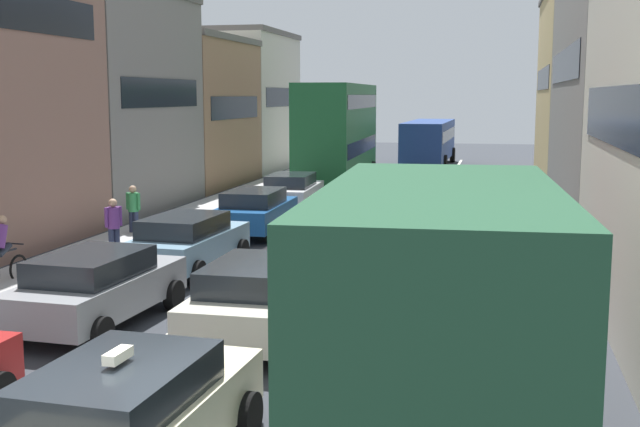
{
  "coord_description": "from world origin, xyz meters",
  "views": [
    {
      "loc": [
        4.32,
        -7.24,
        4.51
      ],
      "look_at": [
        0.0,
        12.0,
        1.6
      ],
      "focal_mm": 44.98,
      "sensor_mm": 36.0,
      "label": 1
    }
  ],
  "objects_px": {
    "coupe_centre_lane_fourth": "(356,215)",
    "bus_far_queue_secondary": "(429,139)",
    "wagon_right_lane_far": "(455,234)",
    "pedestrian_near_kerb": "(114,224)",
    "hatchback_centre_lane_third": "(321,245)",
    "sedan_centre_lane_fifth": "(383,194)",
    "cyclist_on_sidewalk": "(2,252)",
    "sedan_right_lane_behind_truck": "(449,281)",
    "pedestrian_far_sidewalk": "(133,208)",
    "removalist_box_truck": "(440,315)",
    "sedan_left_lane_third": "(187,242)",
    "wagon_left_lane_second": "(96,287)",
    "sedan_left_lane_fourth": "(255,211)",
    "sedan_centre_lane_second": "(258,297)",
    "taxi_centre_lane_front": "(127,418)",
    "sedan_left_lane_fifth": "(292,191)",
    "bus_mid_queue_primary": "(338,130)"
  },
  "relations": [
    {
      "from": "sedan_left_lane_fourth",
      "to": "wagon_right_lane_far",
      "type": "xyz_separation_m",
      "value": [
        6.61,
        -3.12,
        0.0
      ]
    },
    {
      "from": "wagon_right_lane_far",
      "to": "pedestrian_near_kerb",
      "type": "height_order",
      "value": "pedestrian_near_kerb"
    },
    {
      "from": "sedan_centre_lane_fifth",
      "to": "cyclist_on_sidewalk",
      "type": "height_order",
      "value": "cyclist_on_sidewalk"
    },
    {
      "from": "removalist_box_truck",
      "to": "sedan_left_lane_third",
      "type": "relative_size",
      "value": 1.78
    },
    {
      "from": "removalist_box_truck",
      "to": "sedan_left_lane_third",
      "type": "bearing_deg",
      "value": 33.15
    },
    {
      "from": "sedan_left_lane_fifth",
      "to": "wagon_right_lane_far",
      "type": "distance_m",
      "value": 10.9
    },
    {
      "from": "wagon_right_lane_far",
      "to": "cyclist_on_sidewalk",
      "type": "xyz_separation_m",
      "value": [
        -10.29,
        -5.14,
        0.05
      ]
    },
    {
      "from": "removalist_box_truck",
      "to": "wagon_right_lane_far",
      "type": "distance_m",
      "value": 12.51
    },
    {
      "from": "hatchback_centre_lane_third",
      "to": "sedan_centre_lane_fifth",
      "type": "relative_size",
      "value": 0.99
    },
    {
      "from": "coupe_centre_lane_fourth",
      "to": "sedan_left_lane_fifth",
      "type": "bearing_deg",
      "value": 31.02
    },
    {
      "from": "sedan_left_lane_fifth",
      "to": "hatchback_centre_lane_third",
      "type": "bearing_deg",
      "value": -164.12
    },
    {
      "from": "sedan_centre_lane_second",
      "to": "pedestrian_far_sidewalk",
      "type": "xyz_separation_m",
      "value": [
        -7.13,
        9.63,
        0.15
      ]
    },
    {
      "from": "taxi_centre_lane_front",
      "to": "bus_mid_queue_primary",
      "type": "xyz_separation_m",
      "value": [
        -3.69,
        30.7,
        2.03
      ]
    },
    {
      "from": "cyclist_on_sidewalk",
      "to": "pedestrian_near_kerb",
      "type": "relative_size",
      "value": 1.04
    },
    {
      "from": "wagon_right_lane_far",
      "to": "pedestrian_near_kerb",
      "type": "bearing_deg",
      "value": 96.76
    },
    {
      "from": "coupe_centre_lane_fourth",
      "to": "bus_far_queue_secondary",
      "type": "bearing_deg",
      "value": -0.92
    },
    {
      "from": "removalist_box_truck",
      "to": "sedan_left_lane_fifth",
      "type": "relative_size",
      "value": 1.79
    },
    {
      "from": "taxi_centre_lane_front",
      "to": "sedan_right_lane_behind_truck",
      "type": "xyz_separation_m",
      "value": [
        3.22,
        7.85,
        -0.0
      ]
    },
    {
      "from": "wagon_left_lane_second",
      "to": "pedestrian_near_kerb",
      "type": "distance_m",
      "value": 6.96
    },
    {
      "from": "sedan_centre_lane_fifth",
      "to": "pedestrian_far_sidewalk",
      "type": "relative_size",
      "value": 2.65
    },
    {
      "from": "removalist_box_truck",
      "to": "sedan_left_lane_fourth",
      "type": "height_order",
      "value": "removalist_box_truck"
    },
    {
      "from": "removalist_box_truck",
      "to": "sedan_left_lane_fourth",
      "type": "distance_m",
      "value": 17.14
    },
    {
      "from": "sedan_left_lane_fourth",
      "to": "sedan_left_lane_fifth",
      "type": "distance_m",
      "value": 5.41
    },
    {
      "from": "wagon_right_lane_far",
      "to": "coupe_centre_lane_fourth",
      "type": "bearing_deg",
      "value": 47.85
    },
    {
      "from": "bus_far_queue_secondary",
      "to": "taxi_centre_lane_front",
      "type": "bearing_deg",
      "value": -178.88
    },
    {
      "from": "sedan_centre_lane_fifth",
      "to": "bus_far_queue_secondary",
      "type": "height_order",
      "value": "bus_far_queue_secondary"
    },
    {
      "from": "pedestrian_far_sidewalk",
      "to": "taxi_centre_lane_front",
      "type": "bearing_deg",
      "value": -143.2
    },
    {
      "from": "sedan_left_lane_third",
      "to": "bus_far_queue_secondary",
      "type": "bearing_deg",
      "value": -3.12
    },
    {
      "from": "removalist_box_truck",
      "to": "sedan_left_lane_fourth",
      "type": "xyz_separation_m",
      "value": [
        -7.09,
        15.56,
        -1.18
      ]
    },
    {
      "from": "hatchback_centre_lane_third",
      "to": "sedan_left_lane_fifth",
      "type": "bearing_deg",
      "value": 20.29
    },
    {
      "from": "coupe_centre_lane_fourth",
      "to": "sedan_right_lane_behind_truck",
      "type": "relative_size",
      "value": 1.0
    },
    {
      "from": "sedan_left_lane_third",
      "to": "bus_far_queue_secondary",
      "type": "relative_size",
      "value": 0.42
    },
    {
      "from": "sedan_centre_lane_second",
      "to": "sedan_left_lane_third",
      "type": "distance_m",
      "value": 6.13
    },
    {
      "from": "wagon_right_lane_far",
      "to": "cyclist_on_sidewalk",
      "type": "distance_m",
      "value": 11.5
    },
    {
      "from": "removalist_box_truck",
      "to": "sedan_centre_lane_second",
      "type": "distance_m",
      "value": 6.12
    },
    {
      "from": "taxi_centre_lane_front",
      "to": "cyclist_on_sidewalk",
      "type": "xyz_separation_m",
      "value": [
        -7.26,
        8.31,
        0.05
      ]
    },
    {
      "from": "sedan_centre_lane_fifth",
      "to": "wagon_left_lane_second",
      "type": "bearing_deg",
      "value": 171.92
    },
    {
      "from": "sedan_left_lane_third",
      "to": "removalist_box_truck",
      "type": "bearing_deg",
      "value": -141.18
    },
    {
      "from": "coupe_centre_lane_fourth",
      "to": "pedestrian_far_sidewalk",
      "type": "height_order",
      "value": "pedestrian_far_sidewalk"
    },
    {
      "from": "wagon_left_lane_second",
      "to": "sedan_left_lane_third",
      "type": "height_order",
      "value": "same"
    },
    {
      "from": "sedan_right_lane_behind_truck",
      "to": "bus_mid_queue_primary",
      "type": "bearing_deg",
      "value": 18.6
    },
    {
      "from": "wagon_left_lane_second",
      "to": "sedan_centre_lane_fifth",
      "type": "relative_size",
      "value": 1.0
    },
    {
      "from": "sedan_right_lane_behind_truck",
      "to": "pedestrian_far_sidewalk",
      "type": "xyz_separation_m",
      "value": [
        -10.52,
        7.53,
        0.15
      ]
    },
    {
      "from": "sedan_centre_lane_second",
      "to": "coupe_centre_lane_fourth",
      "type": "height_order",
      "value": "same"
    },
    {
      "from": "coupe_centre_lane_fourth",
      "to": "wagon_right_lane_far",
      "type": "distance_m",
      "value": 4.28
    },
    {
      "from": "taxi_centre_lane_front",
      "to": "sedan_centre_lane_fifth",
      "type": "relative_size",
      "value": 0.99
    },
    {
      "from": "wagon_left_lane_second",
      "to": "sedan_left_lane_fifth",
      "type": "relative_size",
      "value": 1.0
    },
    {
      "from": "sedan_left_lane_third",
      "to": "sedan_centre_lane_fifth",
      "type": "bearing_deg",
      "value": -14.43
    },
    {
      "from": "sedan_centre_lane_second",
      "to": "sedan_centre_lane_fifth",
      "type": "distance_m",
      "value": 16.24
    },
    {
      "from": "sedan_left_lane_fourth",
      "to": "sedan_centre_lane_fifth",
      "type": "distance_m",
      "value": 6.4
    }
  ]
}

